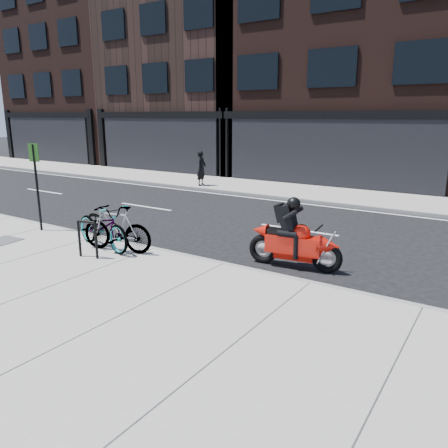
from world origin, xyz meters
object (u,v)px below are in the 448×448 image
Objects in this scene: bike_rack at (87,236)px; pedestrian at (201,168)px; utility_grate at (2,241)px; bicycle_front at (103,226)px; sign_post at (36,179)px; motorcycle at (299,240)px; bicycle_rear at (117,229)px.

pedestrian is at bearing 112.26° from bike_rack.
bicycle_front is at bearing 21.26° from utility_grate.
bike_rack is 0.36× the size of sign_post.
pedestrian is 2.10× the size of utility_grate.
sign_post is (-7.10, -1.38, 0.91)m from motorcycle.
utility_grate is at bearing -173.37° from bike_rack.
motorcycle is (3.87, 1.58, -0.04)m from bicycle_rear.
sign_post reaches higher than utility_grate.
bike_rack is 4.66m from motorcycle.
bike_rack is 1.14× the size of utility_grate.
bicycle_rear is at bearing -18.17° from sign_post.
bicycle_rear is at bearing 73.48° from bike_rack.
sign_post is (-0.13, 1.22, 1.42)m from utility_grate.
bicycle_rear reaches higher than bicycle_front.
bicycle_rear is at bearing -79.30° from bicycle_front.
bicycle_rear is 3.31m from utility_grate.
sign_post is (-2.75, 0.20, 0.88)m from bicycle_front.
pedestrian is at bearing 81.67° from sign_post.
bike_rack is at bearing -147.61° from bicycle_front.
utility_grate is (-2.62, -1.02, -0.53)m from bicycle_front.
pedestrian is at bearing -167.03° from bicycle_rear.
bicycle_front is 1.13× the size of bicycle_rear.
sign_post reaches higher than bicycle_rear.
sign_post is (-3.02, 0.88, 0.92)m from bike_rack.
bicycle_rear is 0.77× the size of sign_post.
sign_post is at bearing -105.39° from bicycle_rear.
pedestrian is 8.98m from sign_post.
sign_post reaches higher than bike_rack.
bike_rack is at bearing -30.93° from sign_post.
bike_rack is 0.72m from bicycle_rear.
pedestrian is at bearing 130.25° from motorcycle.
utility_grate is (-6.97, -2.60, -0.50)m from motorcycle.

